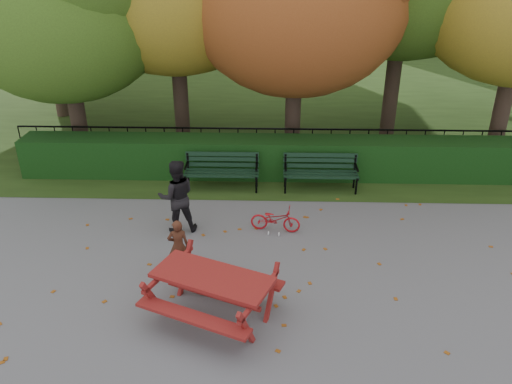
{
  "coord_description": "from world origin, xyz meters",
  "views": [
    {
      "loc": [
        -0.12,
        -7.44,
        5.34
      ],
      "look_at": [
        -0.4,
        1.43,
        1.0
      ],
      "focal_mm": 35.0,
      "sensor_mm": 36.0,
      "label": 1
    }
  ],
  "objects_px": {
    "bench_left": "(222,168)",
    "adult": "(177,196)",
    "bench_right": "(320,170)",
    "bicycle": "(275,219)",
    "child": "(178,246)",
    "picnic_table": "(213,285)"
  },
  "relations": [
    {
      "from": "bench_right",
      "to": "adult",
      "type": "height_order",
      "value": "adult"
    },
    {
      "from": "bench_left",
      "to": "bench_right",
      "type": "relative_size",
      "value": 1.0
    },
    {
      "from": "child",
      "to": "picnic_table",
      "type": "bearing_deg",
      "value": 110.66
    },
    {
      "from": "bench_right",
      "to": "child",
      "type": "height_order",
      "value": "child"
    },
    {
      "from": "bench_right",
      "to": "picnic_table",
      "type": "distance_m",
      "value": 5.25
    },
    {
      "from": "child",
      "to": "adult",
      "type": "xyz_separation_m",
      "value": [
        -0.26,
        1.45,
        0.27
      ]
    },
    {
      "from": "bicycle",
      "to": "bench_left",
      "type": "bearing_deg",
      "value": 40.98
    },
    {
      "from": "child",
      "to": "bicycle",
      "type": "xyz_separation_m",
      "value": [
        1.76,
        1.48,
        -0.25
      ]
    },
    {
      "from": "bench_left",
      "to": "bicycle",
      "type": "distance_m",
      "value": 2.45
    },
    {
      "from": "picnic_table",
      "to": "adult",
      "type": "height_order",
      "value": "adult"
    },
    {
      "from": "adult",
      "to": "bicycle",
      "type": "height_order",
      "value": "adult"
    },
    {
      "from": "adult",
      "to": "child",
      "type": "bearing_deg",
      "value": 85.09
    },
    {
      "from": "bench_right",
      "to": "adult",
      "type": "distance_m",
      "value": 3.77
    },
    {
      "from": "bench_left",
      "to": "adult",
      "type": "relative_size",
      "value": 1.14
    },
    {
      "from": "bench_right",
      "to": "bicycle",
      "type": "xyz_separation_m",
      "value": [
        -1.1,
        -2.06,
        -0.25
      ]
    },
    {
      "from": "adult",
      "to": "bench_right",
      "type": "bearing_deg",
      "value": -161.33
    },
    {
      "from": "bench_right",
      "to": "bicycle",
      "type": "height_order",
      "value": "bench_right"
    },
    {
      "from": "bench_left",
      "to": "picnic_table",
      "type": "distance_m",
      "value": 4.82
    },
    {
      "from": "bench_right",
      "to": "bicycle",
      "type": "bearing_deg",
      "value": -118.11
    },
    {
      "from": "bench_right",
      "to": "picnic_table",
      "type": "relative_size",
      "value": 0.78
    },
    {
      "from": "bench_right",
      "to": "picnic_table",
      "type": "height_order",
      "value": "bench_right"
    },
    {
      "from": "bench_right",
      "to": "child",
      "type": "xyz_separation_m",
      "value": [
        -2.86,
        -3.54,
        -0.0
      ]
    }
  ]
}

